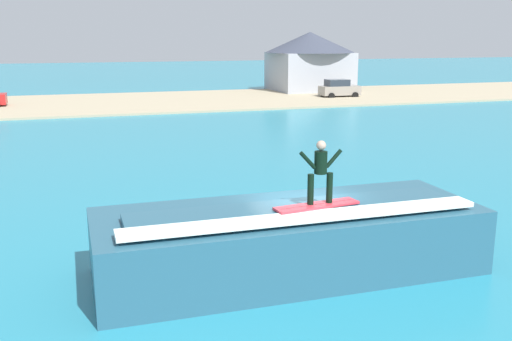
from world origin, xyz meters
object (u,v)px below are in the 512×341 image
at_px(car_far_shore, 339,89).
at_px(tree_tall_bare, 314,57).
at_px(surfer, 321,169).
at_px(wave_crest, 290,239).
at_px(surfboard, 317,205).
at_px(house_gabled_white, 310,59).

relative_size(car_far_shore, tree_tall_bare, 0.79).
bearing_deg(car_far_shore, surfer, -116.23).
xyz_separation_m(surfer, car_far_shore, (19.89, 40.37, -1.91)).
height_order(wave_crest, surfer, surfer).
relative_size(surfboard, car_far_shore, 0.58).
xyz_separation_m(surfer, tree_tall_bare, (21.27, 49.94, 0.85)).
distance_m(wave_crest, car_far_shore, 44.81).
bearing_deg(car_far_shore, tree_tall_bare, 81.75).
distance_m(house_gabled_white, tree_tall_bare, 2.45).
relative_size(wave_crest, surfer, 6.23).
bearing_deg(surfer, tree_tall_bare, 66.92).
distance_m(wave_crest, surfer, 2.11).
xyz_separation_m(surfboard, surfer, (0.10, 0.06, 0.92)).
height_order(surfer, house_gabled_white, house_gabled_white).
xyz_separation_m(car_far_shore, tree_tall_bare, (1.39, 9.56, 2.76)).
relative_size(surfer, tree_tall_bare, 0.32).
relative_size(surfer, house_gabled_white, 0.16).
xyz_separation_m(surfboard, house_gabled_white, (19.96, 48.01, 1.67)).
height_order(wave_crest, surfboard, surfboard).
bearing_deg(surfboard, house_gabled_white, 67.43).
relative_size(surfboard, house_gabled_white, 0.23).
relative_size(surfboard, surfer, 1.43).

